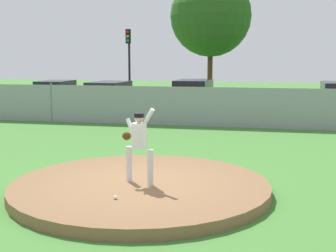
{
  "coord_description": "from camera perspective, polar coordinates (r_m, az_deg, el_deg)",
  "views": [
    {
      "loc": [
        2.71,
        -9.6,
        2.98
      ],
      "look_at": [
        -0.04,
        3.08,
        1.03
      ],
      "focal_mm": 49.51,
      "sensor_mm": 36.0,
      "label": 1
    }
  ],
  "objects": [
    {
      "name": "pitchers_mound",
      "position": [
        10.38,
        -3.4,
        -7.49
      ],
      "size": [
        5.72,
        5.72,
        0.23
      ],
      "primitive_type": "cylinder",
      "color": "brown",
      "rests_on": "ground_plane"
    },
    {
      "name": "pitcher_youth",
      "position": [
        10.02,
        -3.61,
        -1.77
      ],
      "size": [
        0.77,
        0.38,
        1.67
      ],
      "color": "silver",
      "rests_on": "pitchers_mound"
    },
    {
      "name": "asphalt_strip",
      "position": [
        24.43,
        5.78,
        1.5
      ],
      "size": [
        44.0,
        7.0,
        0.01
      ],
      "primitive_type": "cube",
      "color": "#2B2B2D",
      "rests_on": "ground_plane"
    },
    {
      "name": "parked_car_white",
      "position": [
        25.27,
        -7.26,
        3.52
      ],
      "size": [
        2.21,
        4.81,
        1.65
      ],
      "color": "silver",
      "rests_on": "ground_plane"
    },
    {
      "name": "tree_tall_centre",
      "position": [
        34.65,
        5.28,
        13.32
      ],
      "size": [
        5.88,
        5.88,
        8.83
      ],
      "color": "#4C331E",
      "rests_on": "ground_plane"
    },
    {
      "name": "chainlink_fence",
      "position": [
        19.9,
        4.35,
        2.37
      ],
      "size": [
        35.25,
        0.07,
        1.8
      ],
      "color": "gray",
      "rests_on": "ground_plane"
    },
    {
      "name": "baseball",
      "position": [
        9.16,
        -6.48,
        -8.72
      ],
      "size": [
        0.07,
        0.07,
        0.07
      ],
      "primitive_type": "sphere",
      "color": "white",
      "rests_on": "pitchers_mound"
    },
    {
      "name": "parked_car_burgundy",
      "position": [
        24.59,
        3.14,
        3.54
      ],
      "size": [
        2.06,
        4.8,
        1.77
      ],
      "color": "maroon",
      "rests_on": "ground_plane"
    },
    {
      "name": "parked_car_teal",
      "position": [
        26.67,
        -13.63,
        3.58
      ],
      "size": [
        1.89,
        4.29,
        1.66
      ],
      "color": "#146066",
      "rests_on": "ground_plane"
    },
    {
      "name": "traffic_light_near",
      "position": [
        29.98,
        -4.85,
        8.97
      ],
      "size": [
        0.28,
        0.46,
        4.7
      ],
      "color": "black",
      "rests_on": "ground_plane"
    },
    {
      "name": "traffic_cone_orange",
      "position": [
        27.11,
        15.36,
        2.48
      ],
      "size": [
        0.4,
        0.4,
        0.55
      ],
      "color": "orange",
      "rests_on": "asphalt_strip"
    },
    {
      "name": "ground_plane",
      "position": [
        16.11,
        2.35,
        -2.12
      ],
      "size": [
        80.0,
        80.0,
        0.0
      ],
      "primitive_type": "plane",
      "color": "#427A33"
    }
  ]
}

